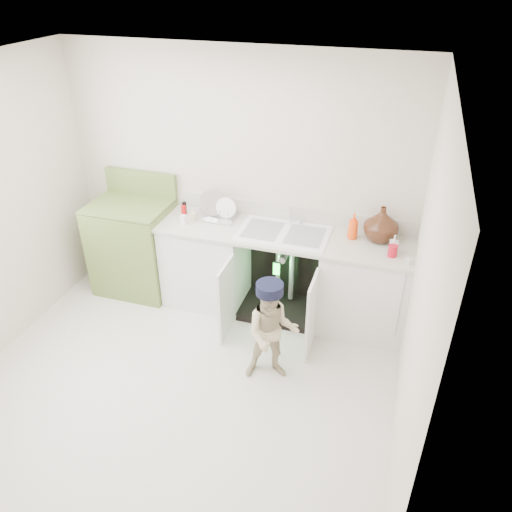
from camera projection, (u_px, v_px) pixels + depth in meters
The scene contains 5 objects.
ground at pixel (184, 379), 4.29m from camera, with size 3.50×3.50×0.00m, color beige.
room_shell at pixel (171, 255), 3.65m from camera, with size 6.00×5.50×1.26m.
counter_run at pixel (285, 271), 4.89m from camera, with size 2.44×1.02×1.23m.
avocado_stove at pixel (135, 245), 5.27m from camera, with size 0.80×0.65×1.23m.
repair_worker at pixel (272, 332), 4.11m from camera, with size 0.53×0.81×0.94m.
Camera 1 is at (1.53, -2.80, 3.13)m, focal length 35.00 mm.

